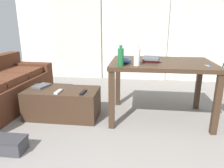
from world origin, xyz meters
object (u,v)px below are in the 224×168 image
Objects in this scene: bowl at (124,60)px; book_stack at (151,59)px; magazine at (42,86)px; tv_remote_primary at (83,92)px; craft_table at (161,69)px; shoebox at (9,145)px; scissors at (208,66)px; bottle_far at (121,57)px; bottle_near at (137,57)px; coffee_table at (63,103)px; tv_remote_secondary at (58,92)px.

book_stack is at bearing 31.80° from bowl.
tv_remote_primary is at bearing -0.29° from magazine.
craft_table reaches higher than shoebox.
book_stack reaches higher than scissors.
shoebox is (0.07, -0.98, -0.34)m from magazine.
bottle_far is 1.53m from shoebox.
tv_remote_primary is (-0.68, 0.03, -0.49)m from bottle_near.
coffee_table is at bearing -173.64° from craft_table.
book_stack is 1.31m from tv_remote_secondary.
coffee_table is 5.91× the size of bowl.
magazine reaches higher than coffee_table.
craft_table is at bearing 155.35° from scissors.
book_stack is 1.60m from magazine.
bottle_far reaches higher than bottle_near.
book_stack is (-0.14, 0.03, 0.13)m from craft_table.
craft_table is (1.35, 0.15, 0.49)m from coffee_table.
coffee_table is at bearing 177.64° from bowl.
bottle_near is 0.84m from tv_remote_primary.
magazine is (-1.16, 0.30, -0.49)m from bottle_far.
bottle_far is at bearing -1.44° from tv_remote_secondary.
coffee_table is 4.07× the size of bottle_far.
book_stack is 1.82× the size of tv_remote_primary.
coffee_table is 3.00× the size of shoebox.
coffee_table is 0.40m from magazine.
shoebox is at bearing -143.91° from book_stack.
bottle_far is at bearing -5.94° from tv_remote_primary.
tv_remote_primary is 1.05× the size of tv_remote_secondary.
bottle_far reaches higher than tv_remote_primary.
craft_table is at bearing 21.12° from bowl.
shoebox is (-0.59, -0.78, -0.33)m from tv_remote_primary.
bowl is (0.03, 0.17, -0.07)m from bottle_far.
craft_table reaches higher than tv_remote_secondary.
bowl is at bearing 10.09° from tv_remote_secondary.
bottle_near is 0.20m from bottle_far.
craft_table is 7.44× the size of tv_remote_primary.
tv_remote_primary is (0.34, -0.11, 0.21)m from coffee_table.
tv_remote_secondary is (0.00, -0.13, 0.21)m from coffee_table.
craft_table is at bearing 34.79° from bottle_far.
scissors is (0.52, -0.24, 0.11)m from craft_table.
bottle_far is at bearing -161.81° from bottle_near.
shoebox is at bearing -147.85° from bottle_far.
shoebox is at bearing -146.99° from craft_table.
book_stack is at bearing 19.73° from magazine.
tv_remote_primary is (-0.50, 0.10, -0.49)m from bottle_far.
coffee_table is 5.85× the size of tv_remote_secondary.
scissors is at bearing -24.65° from craft_table.
bottle_near is 1.33× the size of tv_remote_primary.
bottle_near is (-0.33, -0.30, 0.21)m from craft_table.
craft_table is 0.66m from bottle_far.
bowl is (-0.15, 0.11, -0.07)m from bottle_near.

